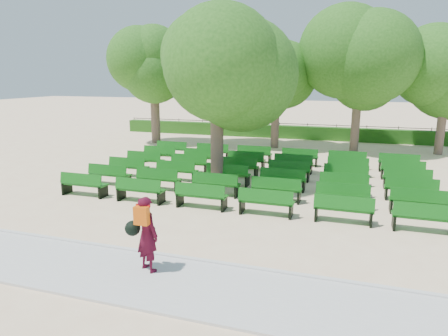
# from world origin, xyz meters

# --- Properties ---
(ground) EXTENTS (120.00, 120.00, 0.00)m
(ground) POSITION_xyz_m (0.00, 0.00, 0.00)
(ground) COLOR beige
(paving) EXTENTS (30.00, 2.20, 0.06)m
(paving) POSITION_xyz_m (0.00, -7.40, 0.03)
(paving) COLOR silver
(paving) RESTS_ON ground
(curb) EXTENTS (30.00, 0.12, 0.10)m
(curb) POSITION_xyz_m (0.00, -6.25, 0.05)
(curb) COLOR silver
(curb) RESTS_ON ground
(hedge) EXTENTS (26.00, 0.70, 0.90)m
(hedge) POSITION_xyz_m (0.00, 14.00, 0.45)
(hedge) COLOR #225616
(hedge) RESTS_ON ground
(fence) EXTENTS (26.00, 0.10, 1.02)m
(fence) POSITION_xyz_m (0.00, 14.40, 0.00)
(fence) COLOR black
(fence) RESTS_ON ground
(tree_line) EXTENTS (21.80, 6.80, 7.04)m
(tree_line) POSITION_xyz_m (0.00, 10.00, 0.00)
(tree_line) COLOR #2D671B
(tree_line) RESTS_ON ground
(bench_array) EXTENTS (1.79, 0.66, 1.11)m
(bench_array) POSITION_xyz_m (0.50, 1.45, 0.09)
(bench_array) COLOR #105E13
(bench_array) RESTS_ON ground
(tree_among) EXTENTS (4.60, 4.60, 6.50)m
(tree_among) POSITION_xyz_m (-1.05, 0.52, 4.40)
(tree_among) COLOR brown
(tree_among) RESTS_ON ground
(person) EXTENTS (0.87, 0.64, 1.74)m
(person) POSITION_xyz_m (-0.14, -7.05, 0.96)
(person) COLOR #42091A
(person) RESTS_ON ground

